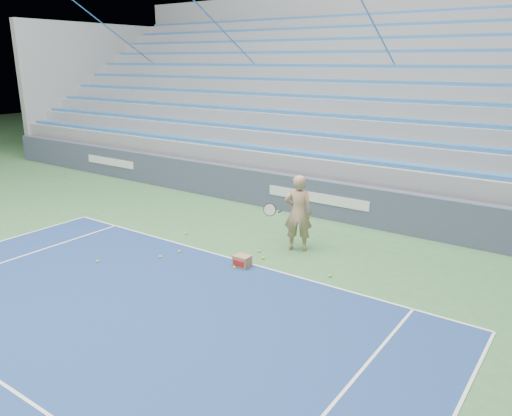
{
  "coord_description": "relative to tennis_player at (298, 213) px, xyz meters",
  "views": [
    {
      "loc": [
        6.5,
        3.57,
        4.37
      ],
      "look_at": [
        0.25,
        12.38,
        1.15
      ],
      "focal_mm": 35.0,
      "sensor_mm": 36.0,
      "label": 1
    }
  ],
  "objects": [
    {
      "name": "tennis_ball_6",
      "position": [
        -2.92,
        -0.74,
        -0.88
      ],
      "size": [
        0.07,
        0.07,
        0.07
      ],
      "primitive_type": "sphere",
      "color": "#B3E52E",
      "rests_on": "ground"
    },
    {
      "name": "bleachers",
      "position": [
        -0.84,
        8.35,
        1.44
      ],
      "size": [
        31.0,
        9.15,
        7.3
      ],
      "color": "gray",
      "rests_on": "ground"
    },
    {
      "name": "tennis_ball_5",
      "position": [
        -0.32,
        -0.98,
        -0.88
      ],
      "size": [
        0.07,
        0.07,
        0.07
      ],
      "primitive_type": "sphere",
      "color": "#B3E52E",
      "rests_on": "ground"
    },
    {
      "name": "tennis_ball_0",
      "position": [
        -2.15,
        -1.79,
        -0.88
      ],
      "size": [
        0.07,
        0.07,
        0.07
      ],
      "primitive_type": "sphere",
      "color": "#B3E52E",
      "rests_on": "ground"
    },
    {
      "name": "ball_box",
      "position": [
        -0.45,
        -1.6,
        -0.79
      ],
      "size": [
        0.36,
        0.28,
        0.27
      ],
      "color": "#9E714C",
      "rests_on": "ground"
    },
    {
      "name": "tennis_ball_2",
      "position": [
        -2.28,
        -2.28,
        -0.88
      ],
      "size": [
        0.07,
        0.07,
        0.07
      ],
      "primitive_type": "sphere",
      "color": "#B3E52E",
      "rests_on": "ground"
    },
    {
      "name": "tennis_ball_3",
      "position": [
        -3.23,
        -3.29,
        -0.88
      ],
      "size": [
        0.07,
        0.07,
        0.07
      ],
      "primitive_type": "sphere",
      "color": "#B3E52E",
      "rests_on": "ground"
    },
    {
      "name": "sponsor_barrier",
      "position": [
        -0.84,
        2.63,
        -0.37
      ],
      "size": [
        30.0,
        0.32,
        1.1
      ],
      "color": "#3E465E",
      "rests_on": "ground"
    },
    {
      "name": "tennis_ball_1",
      "position": [
        -0.52,
        -1.79,
        -0.88
      ],
      "size": [
        0.07,
        0.07,
        0.07
      ],
      "primitive_type": "sphere",
      "color": "#B3E52E",
      "rests_on": "ground"
    },
    {
      "name": "tennis_ball_7",
      "position": [
        -0.64,
        -0.68,
        -0.88
      ],
      "size": [
        0.07,
        0.07,
        0.07
      ],
      "primitive_type": "sphere",
      "color": "#B3E52E",
      "rests_on": "ground"
    },
    {
      "name": "tennis_player",
      "position": [
        0.0,
        0.0,
        0.0
      ],
      "size": [
        1.0,
        0.95,
        1.84
      ],
      "color": "tan",
      "rests_on": "ground"
    },
    {
      "name": "tennis_ball_4",
      "position": [
        1.37,
        -0.97,
        -0.88
      ],
      "size": [
        0.07,
        0.07,
        0.07
      ],
      "primitive_type": "sphere",
      "color": "#B3E52E",
      "rests_on": "ground"
    }
  ]
}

